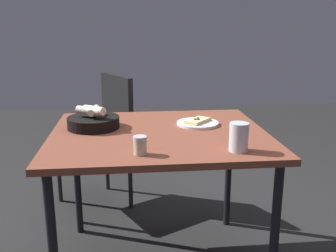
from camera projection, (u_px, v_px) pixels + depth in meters
The scene contains 6 objects.
dining_table at pixel (159, 145), 1.92m from camera, with size 0.90×1.06×0.75m.
pizza_plate at pixel (198, 123), 2.03m from camera, with size 0.22×0.22×0.04m.
bread_basket at pixel (93, 121), 1.96m from camera, with size 0.26×0.26×0.12m.
beer_glass at pixel (239, 139), 1.61m from camera, with size 0.08×0.08×0.12m.
pepper_shaker at pixel (140, 146), 1.57m from camera, with size 0.06×0.06×0.08m.
chair_near at pixel (103, 133), 2.70m from camera, with size 0.59×0.59×0.92m.
Camera 1 is at (-1.82, 0.14, 1.28)m, focal length 41.15 mm.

